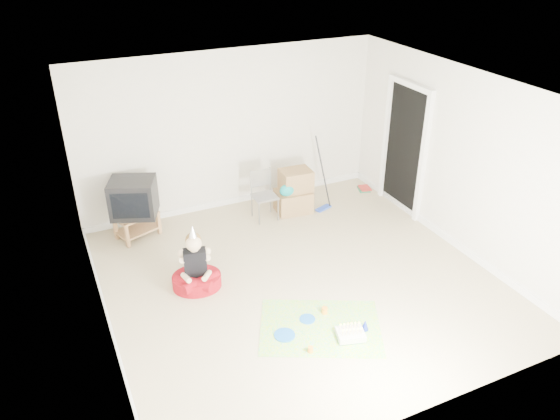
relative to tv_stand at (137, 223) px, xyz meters
name	(u,v)px	position (x,y,z in m)	size (l,w,h in m)	color
ground	(299,280)	(1.72, -2.06, -0.23)	(5.00, 5.00, 0.00)	#C4B38D
doorway_recess	(405,150)	(4.20, -0.86, 0.79)	(0.02, 0.90, 2.05)	black
tv_stand	(137,223)	(0.00, 0.00, 0.00)	(0.71, 0.57, 0.38)	#AA794C
crt_tv	(133,198)	(0.00, 0.00, 0.43)	(0.65, 0.54, 0.56)	black
folding_chair	(265,196)	(1.99, -0.30, 0.16)	(0.37, 0.35, 0.82)	gray
cardboard_boxes	(294,192)	(2.53, -0.26, 0.11)	(0.61, 0.49, 0.72)	#957148
floor_mop	(324,195)	(3.01, -0.42, 0.03)	(0.31, 0.38, 1.19)	blue
book_pile	(365,188)	(4.03, -0.08, -0.21)	(0.26, 0.30, 0.05)	#26744D
seated_woman	(196,274)	(0.43, -1.63, -0.03)	(0.78, 0.78, 0.93)	#A00E18
party_mat	(320,327)	(1.52, -3.04, -0.23)	(1.43, 1.03, 0.01)	#FF35AA
birthday_cake	(350,335)	(1.75, -3.34, -0.19)	(0.37, 0.33, 0.15)	silver
blue_plate_near	(307,319)	(1.44, -2.85, -0.22)	(0.19, 0.19, 0.01)	blue
blue_plate_far	(285,335)	(1.07, -3.00, -0.22)	(0.25, 0.25, 0.01)	blue
orange_cup_near	(325,310)	(1.69, -2.83, -0.18)	(0.07, 0.07, 0.08)	orange
orange_cup_far	(310,349)	(1.21, -3.36, -0.19)	(0.06, 0.06, 0.07)	orange
blue_party_hat	(365,325)	(1.98, -3.30, -0.16)	(0.09, 0.09, 0.14)	#1A2EBA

